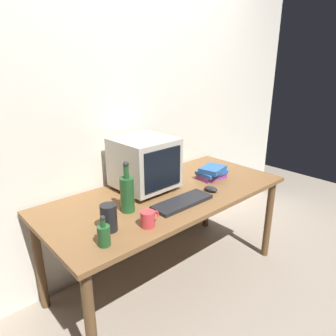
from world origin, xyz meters
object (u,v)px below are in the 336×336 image
at_px(metal_canister, 109,218).
at_px(bottle_short, 104,234).
at_px(mug, 148,219).
at_px(keyboard, 182,202).
at_px(computer_mouse, 211,189).
at_px(book_stack, 212,173).
at_px(crt_monitor, 144,163).
at_px(bottle_tall, 127,193).

bearing_deg(metal_canister, bottle_short, -131.69).
bearing_deg(mug, keyboard, 12.37).
distance_m(keyboard, bottle_short, 0.62).
height_order(computer_mouse, bottle_short, bottle_short).
xyz_separation_m(keyboard, computer_mouse, (0.29, 0.01, 0.01)).
bearing_deg(bottle_short, book_stack, 12.35).
bearing_deg(metal_canister, keyboard, -3.44).
height_order(bottle_short, mug, bottle_short).
xyz_separation_m(crt_monitor, metal_canister, (-0.49, -0.32, -0.12)).
bearing_deg(crt_monitor, bottle_short, -144.01).
height_order(bottle_tall, bottle_short, bottle_tall).
distance_m(book_stack, mug, 0.86).
bearing_deg(bottle_tall, bottle_short, -142.86).
bearing_deg(mug, crt_monitor, 53.91).
bearing_deg(keyboard, book_stack, 18.77).
xyz_separation_m(crt_monitor, keyboard, (0.03, -0.35, -0.18)).
distance_m(computer_mouse, bottle_tall, 0.63).
relative_size(keyboard, bottle_tall, 1.32).
distance_m(bottle_tall, metal_canister, 0.24).
bearing_deg(bottle_short, mug, 0.16).
bearing_deg(computer_mouse, book_stack, 27.63).
bearing_deg(keyboard, crt_monitor, 94.37).
relative_size(crt_monitor, computer_mouse, 3.96).
relative_size(bottle_tall, metal_canister, 2.12).
relative_size(bottle_tall, book_stack, 1.40).
distance_m(computer_mouse, metal_canister, 0.81).
relative_size(crt_monitor, keyboard, 0.94).
relative_size(computer_mouse, bottle_short, 0.61).
relative_size(computer_mouse, bottle_tall, 0.31).
bearing_deg(mug, metal_canister, 150.00).
bearing_deg(mug, computer_mouse, 7.47).
bearing_deg(crt_monitor, bottle_tall, -145.23).
distance_m(bottle_tall, book_stack, 0.80).
height_order(mug, metal_canister, metal_canister).
xyz_separation_m(computer_mouse, bottle_tall, (-0.60, 0.14, 0.10)).
bearing_deg(computer_mouse, crt_monitor, 121.56).
bearing_deg(book_stack, computer_mouse, -141.51).
xyz_separation_m(bottle_tall, book_stack, (0.80, 0.01, -0.07)).
height_order(keyboard, bottle_short, bottle_short).
height_order(computer_mouse, metal_canister, metal_canister).
bearing_deg(keyboard, bottle_tall, 154.21).
bearing_deg(bottle_short, metal_canister, 48.31).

